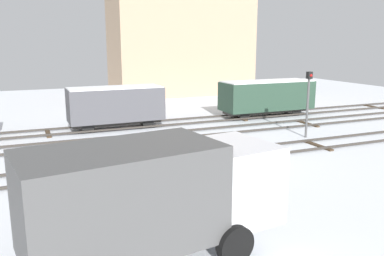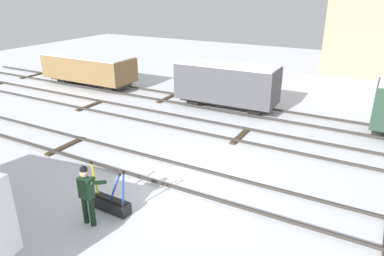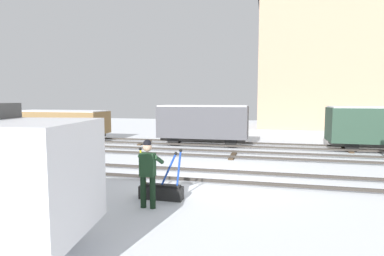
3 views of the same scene
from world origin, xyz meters
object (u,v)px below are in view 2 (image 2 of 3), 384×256
rail_worker (87,192)px  freight_car_mid_siding (89,68)px  freight_car_back_track (227,84)px  switch_lever_frame (111,203)px

rail_worker → freight_car_mid_siding: size_ratio=0.29×
rail_worker → freight_car_back_track: size_ratio=0.34×
switch_lever_frame → freight_car_mid_siding: bearing=137.1°
freight_car_mid_siding → switch_lever_frame: bearing=-43.9°
rail_worker → freight_car_mid_siding: (-10.49, 10.95, 0.18)m
freight_car_back_track → freight_car_mid_siding: (-9.73, 0.00, -0.19)m
rail_worker → freight_car_back_track: bearing=95.0°
rail_worker → freight_car_back_track: (-0.76, 10.95, 0.37)m
freight_car_back_track → switch_lever_frame: bearing=-86.1°
switch_lever_frame → freight_car_back_track: 10.30m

